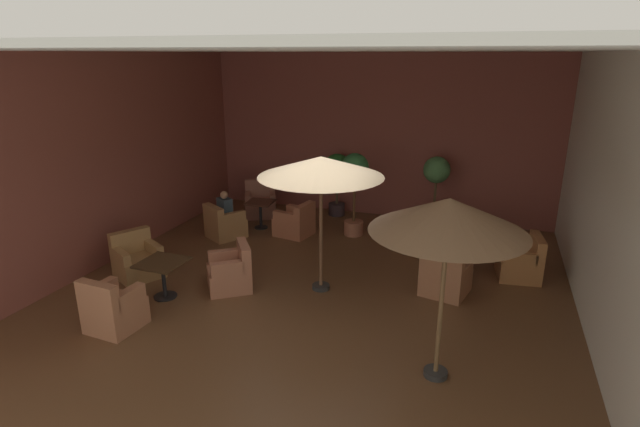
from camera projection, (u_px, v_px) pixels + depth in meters
ground_plane at (311, 295)px, 8.90m from camera, size 9.02×10.13×0.02m
wall_back_brick at (378, 137)px, 12.77m from camera, size 9.02×0.08×4.15m
wall_left_accent at (94, 164)px, 9.66m from camera, size 0.08×10.13×4.15m
wall_right_plain at (614, 209)px, 6.85m from camera, size 0.08×10.13×4.15m
ceiling_slab at (309, 49)px, 7.61m from camera, size 9.02×10.13×0.06m
cafe_table_front_left at (464, 250)px, 9.67m from camera, size 0.64×0.64×0.68m
armchair_front_left_north at (521, 262)px, 9.50m from camera, size 0.84×0.88×0.85m
armchair_front_left_east at (432, 240)px, 10.66m from camera, size 1.04×1.03×0.85m
armchair_front_left_south at (445, 278)px, 8.85m from camera, size 0.91×0.93×0.85m
cafe_table_front_right at (163, 270)px, 8.66m from camera, size 0.76×0.76×0.68m
armchair_front_right_north at (137, 261)px, 9.57m from camera, size 1.05×1.05×0.86m
armchair_front_right_east at (113, 309)px, 7.70m from camera, size 0.76×0.78×0.89m
armchair_front_right_south at (231, 272)px, 9.04m from camera, size 1.02×1.02×0.86m
cafe_table_mid_center at (260, 208)px, 12.14m from camera, size 0.68×0.68×0.68m
armchair_mid_center_north at (224, 224)px, 11.59m from camera, size 1.00×1.02×0.81m
armchair_mid_center_east at (295, 223)px, 11.72m from camera, size 0.90×0.84×0.81m
armchair_mid_center_south at (261, 203)px, 13.16m from camera, size 1.04×1.03×0.92m
patio_umbrella_tall_red at (321, 167)px, 8.43m from camera, size 2.17×2.17×2.46m
patio_umbrella_center_beige at (449, 216)px, 5.98m from camera, size 1.93×1.93×2.48m
potted_tree_left_corner at (337, 173)px, 12.95m from camera, size 0.74×0.74×1.65m
potted_tree_mid_left at (436, 184)px, 11.82m from camera, size 0.63×0.63×1.81m
potted_tree_mid_right at (355, 180)px, 11.45m from camera, size 0.65×0.65×1.96m
patron_blue_shirt at (225, 207)px, 11.49m from camera, size 0.42×0.38×0.67m
patron_by_window at (448, 259)px, 8.78m from camera, size 0.44×0.33×0.61m
iced_drink_cup at (462, 236)px, 9.68m from camera, size 0.08×0.08×0.11m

